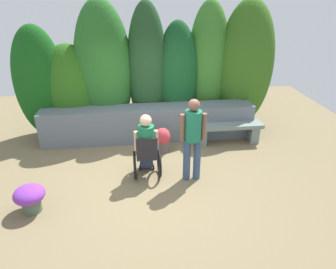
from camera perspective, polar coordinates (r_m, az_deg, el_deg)
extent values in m
plane|color=#796949|center=(6.16, -2.40, -7.98)|extent=(11.26, 11.26, 0.00)
cube|color=slate|center=(7.49, -3.57, 2.13)|extent=(5.10, 0.59, 0.84)
ellipsoid|color=#165317|center=(8.04, -22.67, 8.86)|extent=(1.23, 0.86, 2.69)
ellipsoid|color=#2B6319|center=(7.96, -17.59, 7.84)|extent=(1.34, 0.94, 2.26)
ellipsoid|color=#296925|center=(7.73, -11.85, 11.76)|extent=(1.37, 0.96, 3.24)
ellipsoid|color=#224924|center=(7.69, -3.87, 11.96)|extent=(0.97, 0.68, 3.18)
ellipsoid|color=#174F24|center=(7.83, 1.75, 10.59)|extent=(1.03, 0.72, 2.74)
ellipsoid|color=#3A7B29|center=(8.10, 7.44, 12.53)|extent=(1.07, 0.75, 3.19)
ellipsoid|color=#34661C|center=(8.27, 14.18, 12.36)|extent=(1.46, 1.02, 3.22)
cube|color=slate|center=(7.36, 6.20, -0.32)|extent=(0.20, 0.34, 0.41)
cube|color=slate|center=(7.73, 15.52, 0.19)|extent=(0.20, 0.34, 0.41)
cube|color=slate|center=(7.42, 11.13, 1.66)|extent=(1.64, 0.40, 0.09)
cube|color=black|center=(5.94, -3.97, -3.71)|extent=(0.40, 0.40, 0.06)
cube|color=black|center=(5.67, -3.93, -2.57)|extent=(0.40, 0.04, 0.40)
cube|color=black|center=(6.42, -4.03, -5.43)|extent=(0.28, 0.12, 0.03)
torus|color=black|center=(6.05, -6.19, -5.65)|extent=(0.05, 0.56, 0.56)
torus|color=black|center=(6.06, -1.63, -5.39)|extent=(0.05, 0.56, 0.56)
cylinder|color=black|center=(6.38, -5.24, -6.20)|extent=(0.03, 0.10, 0.10)
cylinder|color=black|center=(6.39, -2.72, -6.06)|extent=(0.03, 0.10, 0.10)
cube|color=navy|center=(5.98, -4.06, -2.32)|extent=(0.30, 0.40, 0.16)
cube|color=navy|center=(6.32, -4.06, -4.24)|extent=(0.26, 0.14, 0.43)
cylinder|color=#1D704A|center=(5.75, -4.06, -0.68)|extent=(0.30, 0.30, 0.50)
cylinder|color=beige|center=(5.84, -5.93, -1.22)|extent=(0.08, 0.08, 0.40)
cylinder|color=beige|center=(5.85, -2.22, -1.03)|extent=(0.08, 0.08, 0.40)
sphere|color=beige|center=(5.60, -4.18, 2.62)|extent=(0.22, 0.22, 0.22)
cylinder|color=#364B6C|center=(5.89, 3.51, -4.77)|extent=(0.14, 0.14, 0.85)
cylinder|color=#364B6C|center=(5.93, 5.41, -4.64)|extent=(0.14, 0.14, 0.85)
cylinder|color=#1D7252|center=(5.59, 4.71, 1.63)|extent=(0.30, 0.30, 0.58)
cylinder|color=brown|center=(5.56, 2.68, 1.26)|extent=(0.09, 0.09, 0.52)
cylinder|color=brown|center=(5.64, 6.69, 1.45)|extent=(0.09, 0.09, 0.52)
sphere|color=brown|center=(5.44, 4.86, 5.47)|extent=(0.22, 0.22, 0.22)
cylinder|color=#554A47|center=(7.00, -1.01, -2.21)|extent=(0.28, 0.28, 0.27)
ellipsoid|color=#2B6D2B|center=(6.92, -1.03, -0.86)|extent=(0.31, 0.31, 0.14)
ellipsoid|color=#C6373F|center=(6.89, -1.03, -0.40)|extent=(0.35, 0.35, 0.41)
cylinder|color=#485D49|center=(5.74, -24.03, -11.81)|extent=(0.31, 0.31, 0.25)
ellipsoid|color=#3C6226|center=(5.65, -24.33, -10.48)|extent=(0.34, 0.34, 0.10)
ellipsoid|color=purple|center=(5.62, -24.41, -10.11)|extent=(0.51, 0.51, 0.29)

